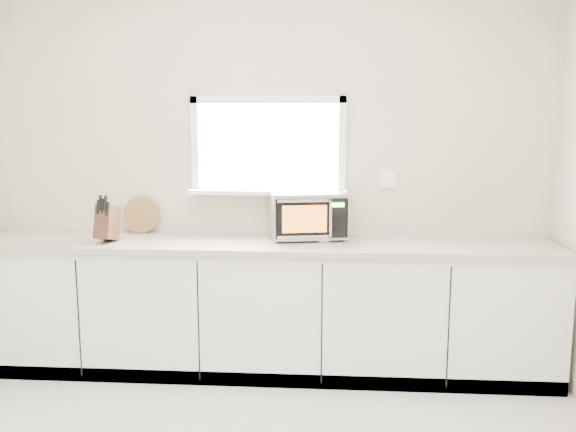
{
  "coord_description": "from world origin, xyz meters",
  "views": [
    {
      "loc": [
        0.45,
        -2.34,
        1.74
      ],
      "look_at": [
        0.17,
        1.55,
        1.12
      ],
      "focal_mm": 38.0,
      "sensor_mm": 36.0,
      "label": 1
    }
  ],
  "objects": [
    {
      "name": "back_wall",
      "position": [
        0.0,
        2.0,
        1.36
      ],
      "size": [
        4.0,
        0.17,
        2.7
      ],
      "color": "beige",
      "rests_on": "ground"
    },
    {
      "name": "cabinets",
      "position": [
        0.0,
        1.7,
        0.44
      ],
      "size": [
        3.92,
        0.6,
        0.88
      ],
      "primitive_type": "cube",
      "color": "silver",
      "rests_on": "ground"
    },
    {
      "name": "countertop",
      "position": [
        0.0,
        1.69,
        0.9
      ],
      "size": [
        3.92,
        0.64,
        0.04
      ],
      "primitive_type": "cube",
      "color": "#BAA899",
      "rests_on": "cabinets"
    },
    {
      "name": "microwave",
      "position": [
        0.29,
        1.83,
        1.09
      ],
      "size": [
        0.57,
        0.49,
        0.33
      ],
      "rotation": [
        0.0,
        0.0,
        0.2
      ],
      "color": "black",
      "rests_on": "countertop"
    },
    {
      "name": "knife_block",
      "position": [
        -1.05,
        1.59,
        1.06
      ],
      "size": [
        0.13,
        0.23,
        0.32
      ],
      "rotation": [
        0.0,
        0.0,
        -0.09
      ],
      "color": "#482A19",
      "rests_on": "countertop"
    },
    {
      "name": "cutting_board",
      "position": [
        -0.93,
        1.94,
        1.05
      ],
      "size": [
        0.27,
        0.06,
        0.27
      ],
      "primitive_type": "cylinder",
      "rotation": [
        1.4,
        0.0,
        0.0
      ],
      "color": "brown",
      "rests_on": "countertop"
    },
    {
      "name": "coffee_grinder",
      "position": [
        0.4,
        1.73,
        1.01
      ],
      "size": [
        0.13,
        0.13,
        0.19
      ],
      "rotation": [
        0.0,
        0.0,
        -0.25
      ],
      "color": "#B1B3B8",
      "rests_on": "countertop"
    }
  ]
}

